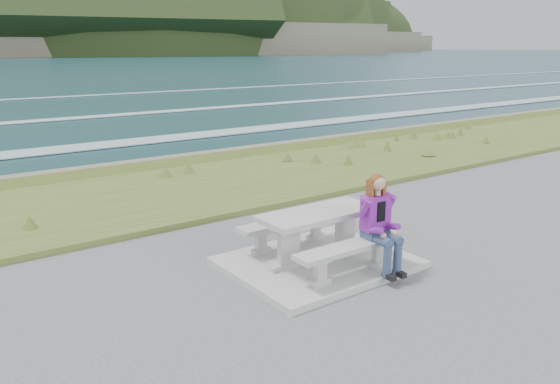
{
  "coord_description": "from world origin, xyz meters",
  "views": [
    {
      "loc": [
        -4.91,
        -5.8,
        3.17
      ],
      "look_at": [
        0.18,
        1.2,
        0.85
      ],
      "focal_mm": 35.0,
      "sensor_mm": 36.0,
      "label": 1
    }
  ],
  "objects": [
    {
      "name": "headland_range",
      "position": [
        190.3,
        398.28,
        9.93
      ],
      "size": [
        729.83,
        363.95,
        205.15
      ],
      "color": "#605A48",
      "rests_on": "ground"
    },
    {
      "name": "shore_drop",
      "position": [
        0.0,
        7.9,
        0.0
      ],
      "size": [
        160.0,
        0.8,
        2.2
      ],
      "primitive_type": "cube",
      "color": "#605A48",
      "rests_on": "ground"
    },
    {
      "name": "picnic_table",
      "position": [
        0.0,
        0.0,
        0.68
      ],
      "size": [
        1.8,
        0.75,
        0.75
      ],
      "color": "#A0A19B",
      "rests_on": "concrete_slab"
    },
    {
      "name": "concrete_slab",
      "position": [
        0.0,
        0.0,
        0.05
      ],
      "size": [
        2.6,
        2.1,
        0.1
      ],
      "primitive_type": "cube",
      "color": "#A0A19B",
      "rests_on": "ground"
    },
    {
      "name": "grass_verge",
      "position": [
        0.0,
        5.0,
        0.0
      ],
      "size": [
        160.0,
        4.5,
        0.22
      ],
      "primitive_type": "cube",
      "color": "#3F5921",
      "rests_on": "ground"
    },
    {
      "name": "seated_woman",
      "position": [
        0.46,
        -0.83,
        0.61
      ],
      "size": [
        0.43,
        0.7,
        1.37
      ],
      "rotation": [
        0.0,
        0.0,
        -0.09
      ],
      "color": "navy",
      "rests_on": "concrete_slab"
    },
    {
      "name": "bench_seaward",
      "position": [
        0.0,
        0.7,
        0.45
      ],
      "size": [
        1.8,
        0.35,
        0.45
      ],
      "color": "#A0A19B",
      "rests_on": "concrete_slab"
    },
    {
      "name": "ocean",
      "position": [
        0.0,
        25.09,
        -1.74
      ],
      "size": [
        1600.0,
        1600.0,
        0.09
      ],
      "color": "#1B424C",
      "rests_on": "ground"
    },
    {
      "name": "bench_landward",
      "position": [
        0.0,
        -0.7,
        0.45
      ],
      "size": [
        1.8,
        0.35,
        0.45
      ],
      "color": "#A0A19B",
      "rests_on": "concrete_slab"
    }
  ]
}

